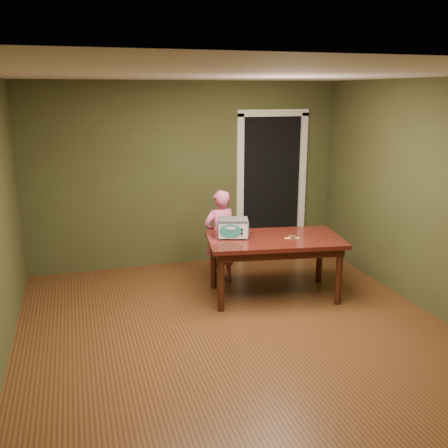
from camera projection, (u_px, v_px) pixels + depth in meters
The scene contains 8 objects.
floor at pixel (242, 338), 5.12m from camera, with size 5.00×5.00×0.00m, color brown.
room_shell at pixel (243, 173), 4.68m from camera, with size 4.52×5.02×2.61m.
doorway at pixel (264, 184), 7.78m from camera, with size 1.10×0.66×2.25m.
dining_table at pixel (274, 245), 6.02m from camera, with size 1.72×1.13×0.75m.
toy_oven at pixel (233, 227), 5.97m from camera, with size 0.42×0.34×0.23m.
baking_pan at pixel (292, 237), 5.98m from camera, with size 0.10×0.10×0.02m.
spatula at pixel (292, 238), 5.96m from camera, with size 0.18×0.03×0.01m, color #FFED6E.
child at pixel (220, 236), 6.52m from camera, with size 0.45×0.29×1.23m, color #DE5B8D.
Camera 1 is at (-1.52, -4.39, 2.45)m, focal length 40.00 mm.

